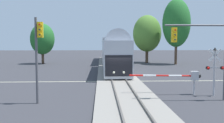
# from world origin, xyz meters

# --- Properties ---
(ground_plane) EXTENTS (220.00, 220.00, 0.00)m
(ground_plane) POSITION_xyz_m (0.00, 0.00, 0.00)
(ground_plane) COLOR #333338
(road_centre_stripe) EXTENTS (44.00, 0.20, 0.01)m
(road_centre_stripe) POSITION_xyz_m (0.00, 0.00, 0.00)
(road_centre_stripe) COLOR beige
(road_centre_stripe) RESTS_ON ground
(railway_track) EXTENTS (4.40, 80.00, 0.32)m
(railway_track) POSITION_xyz_m (0.00, 0.00, 0.10)
(railway_track) COLOR gray
(railway_track) RESTS_ON ground
(commuter_train) EXTENTS (3.04, 39.27, 5.16)m
(commuter_train) POSITION_xyz_m (0.00, 17.51, 2.78)
(commuter_train) COLOR #B2B7C1
(commuter_train) RESTS_ON railway_track
(crossing_gate_near) EXTENTS (5.56, 0.40, 1.80)m
(crossing_gate_near) POSITION_xyz_m (4.78, -6.81, 1.39)
(crossing_gate_near) COLOR #B7B7BC
(crossing_gate_near) RESTS_ON ground
(crossing_signal_mast) EXTENTS (1.36, 0.44, 3.65)m
(crossing_signal_mast) POSITION_xyz_m (6.68, -7.36, 2.23)
(crossing_signal_mast) COLOR #B2B2B7
(crossing_signal_mast) RESTS_ON ground
(traffic_signal_near_left) EXTENTS (0.53, 0.38, 5.62)m
(traffic_signal_near_left) POSITION_xyz_m (-5.83, -9.15, 3.76)
(traffic_signal_near_left) COLOR #4C4C51
(traffic_signal_near_left) RESTS_ON ground
(traffic_signal_near_right) EXTENTS (4.66, 0.38, 5.41)m
(traffic_signal_near_right) POSITION_xyz_m (5.52, -8.81, 4.08)
(traffic_signal_near_right) COLOR #4C4C51
(traffic_signal_near_right) RESTS_ON ground
(pine_left_background) EXTENTS (4.53, 4.53, 7.65)m
(pine_left_background) POSITION_xyz_m (-12.89, 22.17, 4.70)
(pine_left_background) COLOR #4C3828
(pine_left_background) RESTS_ON ground
(oak_far_right) EXTENTS (5.10, 5.10, 12.08)m
(oak_far_right) POSITION_xyz_m (12.13, 20.01, 7.63)
(oak_far_right) COLOR #4C3828
(oak_far_right) RESTS_ON ground
(elm_centre_background) EXTENTS (5.64, 5.64, 9.53)m
(elm_centre_background) POSITION_xyz_m (7.46, 24.07, 5.85)
(elm_centre_background) COLOR #4C3828
(elm_centre_background) RESTS_ON ground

